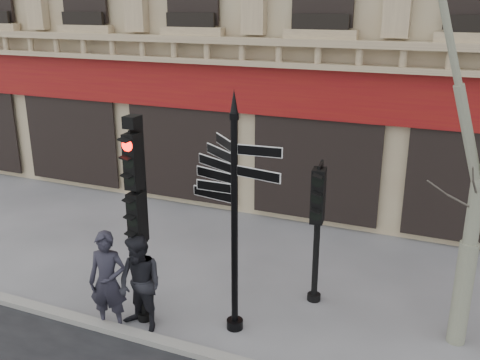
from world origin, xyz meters
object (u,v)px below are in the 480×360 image
(pedestrian_a, at_px, (108,282))
(traffic_signal_main, at_px, (137,197))
(fingerpost, at_px, (234,175))
(pedestrian_b, at_px, (140,284))
(traffic_signal_secondary, at_px, (318,210))

(pedestrian_a, bearing_deg, traffic_signal_main, 35.17)
(fingerpost, height_order, pedestrian_a, fingerpost)
(fingerpost, relative_size, traffic_signal_main, 1.13)
(traffic_signal_main, distance_m, pedestrian_b, 1.60)
(traffic_signal_main, distance_m, pedestrian_a, 1.66)
(fingerpost, xyz_separation_m, traffic_signal_main, (-1.70, -0.41, -0.49))
(pedestrian_a, height_order, pedestrian_b, pedestrian_a)
(traffic_signal_secondary, relative_size, pedestrian_a, 1.46)
(fingerpost, xyz_separation_m, pedestrian_a, (-2.12, -0.90, -2.03))
(pedestrian_b, bearing_deg, fingerpost, 35.06)
(fingerpost, relative_size, pedestrian_a, 2.30)
(fingerpost, distance_m, pedestrian_b, 2.69)
(traffic_signal_secondary, xyz_separation_m, pedestrian_a, (-3.21, -2.44, -1.00))
(traffic_signal_main, xyz_separation_m, pedestrian_b, (0.13, -0.27, -1.58))
(fingerpost, bearing_deg, pedestrian_a, -136.82)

